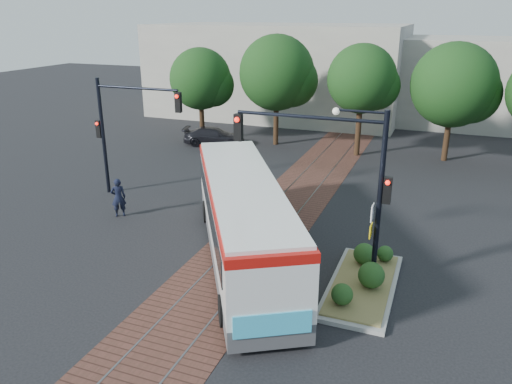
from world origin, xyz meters
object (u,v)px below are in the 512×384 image
signal_pole_left (120,122)px  traffic_island (364,278)px  parked_car (214,136)px  city_bus (243,215)px  signal_pole_main (344,170)px  officer (118,197)px

signal_pole_left → traffic_island: bearing=-20.4°
traffic_island → parked_car: parked_car is taller
signal_pole_left → parked_car: (-0.20, 11.03, -3.23)m
signal_pole_left → parked_car: signal_pole_left is taller
signal_pole_left → city_bus: bearing=-27.4°
signal_pole_main → parked_car: size_ratio=1.37×
city_bus → parked_car: 17.69m
city_bus → signal_pole_main: 4.50m
city_bus → signal_pole_left: size_ratio=1.94×
signal_pole_main → signal_pole_left: (-12.23, 4.80, -0.29)m
city_bus → signal_pole_left: (-8.42, 4.37, 2.08)m
signal_pole_left → parked_car: size_ratio=1.37×
city_bus → officer: 7.30m
parked_car → signal_pole_main: bearing=-156.6°
signal_pole_left → signal_pole_main: bearing=-21.4°
officer → parked_car: size_ratio=0.42×
signal_pole_left → parked_car: bearing=91.0°
signal_pole_main → officer: (-10.83, 2.23, -3.23)m
signal_pole_main → signal_pole_left: size_ratio=1.00×
signal_pole_main → officer: bearing=168.3°
signal_pole_main → signal_pole_left: bearing=158.6°
signal_pole_main → traffic_island: bearing=-5.4°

